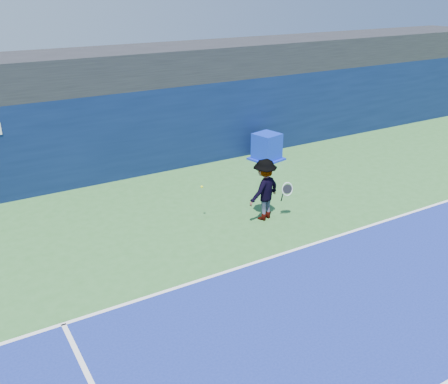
{
  "coord_description": "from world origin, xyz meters",
  "views": [
    {
      "loc": [
        -6.43,
        -5.7,
        6.34
      ],
      "look_at": [
        0.08,
        5.2,
        1.0
      ],
      "focal_mm": 40.0,
      "sensor_mm": 36.0,
      "label": 1
    }
  ],
  "objects": [
    {
      "name": "back_wall_assembly",
      "position": [
        -0.0,
        10.5,
        1.5
      ],
      "size": [
        36.0,
        1.03,
        3.0
      ],
      "color": "#0A183B",
      "rests_on": "ground"
    },
    {
      "name": "baseline",
      "position": [
        0.0,
        3.0,
        0.01
      ],
      "size": [
        24.0,
        0.1,
        0.01
      ],
      "primitive_type": "cube",
      "color": "white",
      "rests_on": "ground"
    },
    {
      "name": "ground",
      "position": [
        0.0,
        0.0,
        0.0
      ],
      "size": [
        80.0,
        80.0,
        0.0
      ],
      "primitive_type": "plane",
      "color": "#336C30",
      "rests_on": "ground"
    },
    {
      "name": "tennis_player",
      "position": [
        1.28,
        4.96,
        0.9
      ],
      "size": [
        1.42,
        1.0,
        1.81
      ],
      "color": "silver",
      "rests_on": "ground"
    },
    {
      "name": "stadium_band",
      "position": [
        0.0,
        11.5,
        3.6
      ],
      "size": [
        36.0,
        3.0,
        1.2
      ],
      "primitive_type": "cube",
      "color": "black",
      "rests_on": "back_wall_assembly"
    },
    {
      "name": "equipment_cart",
      "position": [
        4.37,
        9.18,
        0.48
      ],
      "size": [
        1.3,
        1.3,
        1.05
      ],
      "color": "#0C25B2",
      "rests_on": "ground"
    },
    {
      "name": "tennis_ball",
      "position": [
        -0.31,
        5.77,
        1.04
      ],
      "size": [
        0.07,
        0.07,
        0.07
      ],
      "color": "yellow",
      "rests_on": "ground"
    }
  ]
}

